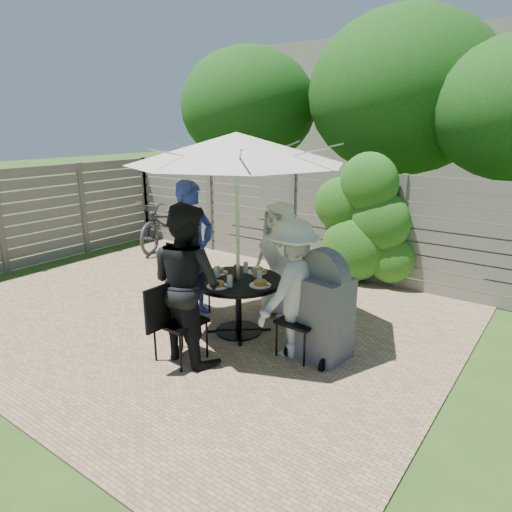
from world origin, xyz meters
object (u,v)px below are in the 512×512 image
Objects in this scene: plate_back at (257,271)px; glass_left at (217,272)px; chair_right at (301,335)px; plate_left at (218,272)px; chair_back at (284,292)px; coffee_cup at (256,272)px; plate_right at (260,284)px; umbrella at (237,148)px; glass_back at (246,267)px; bbq_grill at (320,309)px; person_left at (193,251)px; bicycle at (166,223)px; person_right at (292,289)px; glass_front at (230,281)px; syrup_jug at (237,271)px; glass_right at (259,276)px; chair_left at (188,294)px; chair_front at (180,337)px; person_front at (187,283)px; patio_table at (238,296)px; plate_front at (218,285)px; person_back at (279,259)px.

glass_left reaches higher than plate_back.
plate_left is (-1.32, 0.11, 0.48)m from chair_right.
coffee_cup is (0.04, -0.75, 0.51)m from chair_back.
coffee_cup reaches higher than plate_right.
glass_back is (-0.08, 0.27, -1.52)m from umbrella.
bbq_grill reaches higher than plate_left.
person_left is 0.93× the size of bicycle.
person_right is 0.77m from glass_front.
glass_right is at bearing 4.97° from syrup_jug.
glass_back is at bearing -10.82° from chair_back.
chair_right reaches higher than syrup_jug.
chair_left is (-0.96, 0.08, -2.03)m from umbrella.
chair_front is at bearing -89.84° from glass_back.
chair_front is 1.37m from person_right.
coffee_cup is 1.04m from bbq_grill.
chair_right is 7.54× the size of coffee_cup.
syrup_jug is 4.52m from bicycle.
bicycle is (-4.15, 2.35, -0.26)m from glass_right.
person_left is 0.60m from glass_left.
umbrella reaches higher than person_front.
plate_back is at bearing 38.97° from glass_back.
chair_front is 1.13m from plate_right.
plate_right is 0.43m from syrup_jug.
umbrella reaches higher than person_right.
chair_left is at bearing 41.70° from chair_front.
chair_front is at bearing -99.54° from coffee_cup.
bicycle is 5.55m from bbq_grill.
plate_right is (-0.47, 0.04, -0.05)m from person_right.
plate_right is at bearing -11.56° from syrup_jug.
syrup_jug is (0.03, -0.21, 0.01)m from glass_back.
patio_table is at bearing 2.53° from chair_left.
patio_table is 0.44m from plate_front.
plate_front is 0.63m from glass_back.
plate_right is at bearing -90.00° from person_right.
chair_back is at bearing 90.28° from person_back.
syrup_jug is at bearing -138.03° from coffee_cup.
syrup_jug is (0.01, 0.88, -0.09)m from person_front.
umbrella is at bearing -44.58° from syrup_jug.
plate_right is 0.20× the size of bbq_grill.
person_left is (-0.83, 0.07, -1.37)m from umbrella.
patio_table is at bearing -169.51° from bbq_grill.
bbq_grill is at bearing 19.67° from plate_front.
glass_right is (0.63, 0.05, 0.05)m from plate_left.
bicycle is at bearing 150.99° from coffee_cup.
coffee_cup is at bearing -48.07° from bicycle.
umbrella is 1.55× the size of person_front.
glass_front is at bearing 14.84° from chair_right.
person_back reaches higher than glass_right.
chair_back is 1.93m from chair_front.
chair_right reaches higher than glass_right.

